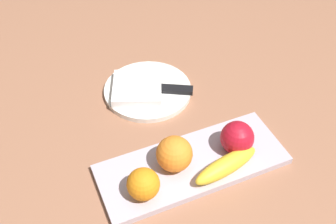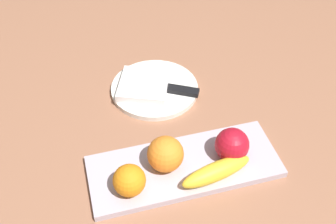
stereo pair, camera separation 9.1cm
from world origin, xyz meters
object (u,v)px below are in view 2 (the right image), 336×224
Objects in this scene: dinner_plate at (155,89)px; knife at (174,90)px; orange_near_banana at (129,180)px; apple at (232,145)px; fruit_tray at (184,167)px; orange_near_apple at (165,154)px; banana at (216,171)px; folded_napkin at (144,85)px.

dinner_plate is 1.29× the size of knife.
knife is (-0.04, 0.03, 0.01)m from dinner_plate.
orange_near_banana is at bearing 67.36° from dinner_plate.
fruit_tray is at bearing -2.29° from apple.
orange_near_banana is at bearing 26.04° from orange_near_apple.
banana is 0.70× the size of dinner_plate.
orange_near_apple reaches higher than apple.
apple is 0.24m from knife.
folded_napkin is (0.03, -0.25, 0.02)m from fruit_tray.
dinner_plate is (0.00, -0.25, -0.00)m from fruit_tray.
folded_napkin is at bearing 6.67° from knife.
fruit_tray is 6.16× the size of orange_near_banana.
orange_near_banana is 0.30m from folded_napkin.
dinner_plate is (-0.04, -0.25, -0.05)m from orange_near_apple.
banana is 0.31m from dinner_plate.
orange_near_apple is at bearing -10.27° from fruit_tray.
orange_near_banana is (0.08, 0.04, -0.01)m from orange_near_apple.
dinner_plate is at bearing -68.98° from apple.
knife is at bearing -122.28° from orange_near_banana.
knife is at bearing -76.29° from apple.
orange_near_banana is at bearing 7.53° from apple.
orange_near_apple is 1.16× the size of orange_near_banana.
orange_near_banana reaches higher than fruit_tray.
banana is (-0.05, 0.05, 0.03)m from fruit_tray.
apple is 1.11× the size of orange_near_banana.
knife is (0.01, -0.27, -0.02)m from banana.
dinner_plate is (0.10, -0.26, -0.04)m from apple.
banana is at bearing 99.55° from dinner_plate.
folded_napkin reaches higher than knife.
orange_near_apple is at bearing -4.53° from apple.
banana reaches higher than fruit_tray.
dinner_plate is at bearing -4.74° from knife.
fruit_tray is 0.13m from orange_near_banana.
orange_near_apple is 0.34× the size of dinner_plate.
banana is at bearing 175.00° from orange_near_banana.
knife is at bearing -100.88° from fruit_tray.
orange_near_apple is 0.26m from dinner_plate.
folded_napkin reaches higher than fruit_tray.
orange_near_apple is 0.25m from folded_napkin.
folded_napkin is at bearing -83.93° from fruit_tray.
dinner_plate is (0.05, -0.30, -0.03)m from banana.
fruit_tray reaches higher than dinner_plate.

